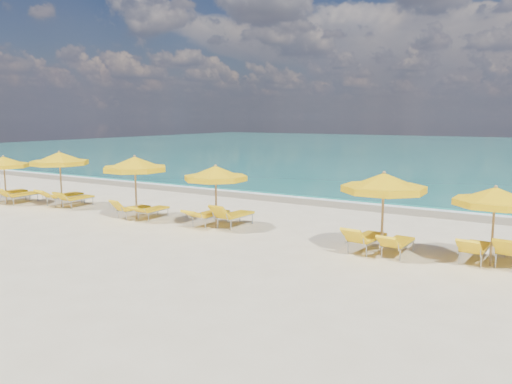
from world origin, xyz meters
The scene contains 22 objects.
ground_plane centered at (0.00, 0.00, 0.00)m, with size 120.00×120.00×0.00m, color beige.
ocean centered at (0.00, 48.00, 0.00)m, with size 120.00×80.00×0.30m, color #126960.
wet_sand_band centered at (0.00, 7.40, 0.00)m, with size 120.00×2.60×0.01m, color tan.
foam_line centered at (0.00, 8.20, 0.00)m, with size 120.00×1.20×0.03m, color white.
whitecap_near centered at (-6.00, 17.00, 0.00)m, with size 14.00×0.36×0.05m, color white.
umbrella_1 centered at (-11.88, -0.43, 1.83)m, with size 2.58×2.58×2.15m.
umbrella_2 centered at (-9.01, 0.30, 2.06)m, with size 2.96×2.96×2.41m.
umbrella_3 centered at (-4.42, 0.08, 2.07)m, with size 3.08×3.08×2.42m.
umbrella_4 centered at (-0.94, 0.40, 1.90)m, with size 2.83×2.83×2.23m.
umbrella_5 centered at (4.99, 0.07, 2.02)m, with size 3.04×3.04×2.36m.
umbrella_6 centered at (7.74, 0.48, 1.81)m, with size 2.69×2.69×2.12m.
lounger_1_left centered at (-12.42, -0.05, 0.25)m, with size 0.99×2.03×0.96m.
lounger_1_right centered at (-11.40, -0.04, 0.23)m, with size 0.68×1.88×0.82m.
lounger_2_left centered at (-9.45, 0.71, 0.24)m, with size 0.77×2.07×0.81m.
lounger_2_right centered at (-8.55, 0.70, 0.22)m, with size 0.65×1.79×0.77m.
lounger_3_left centered at (-4.84, 0.30, 0.20)m, with size 0.71×1.64×0.79m.
lounger_3_right centered at (-3.98, 0.48, 0.20)m, with size 0.62×1.76×0.63m.
lounger_4_left centered at (-1.47, 0.72, 0.23)m, with size 0.73×2.02×0.72m.
lounger_4_right centered at (-0.57, 0.98, 0.24)m, with size 0.75×1.92×0.91m.
lounger_5_left centered at (4.49, 0.23, 0.23)m, with size 0.82×1.90×0.86m.
lounger_5_right centered at (5.38, 0.29, 0.21)m, with size 0.66×1.75×0.75m.
lounger_6_left centered at (7.32, 0.76, 0.22)m, with size 0.71×1.81×0.81m.
Camera 1 is at (9.05, -13.35, 3.83)m, focal length 35.00 mm.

